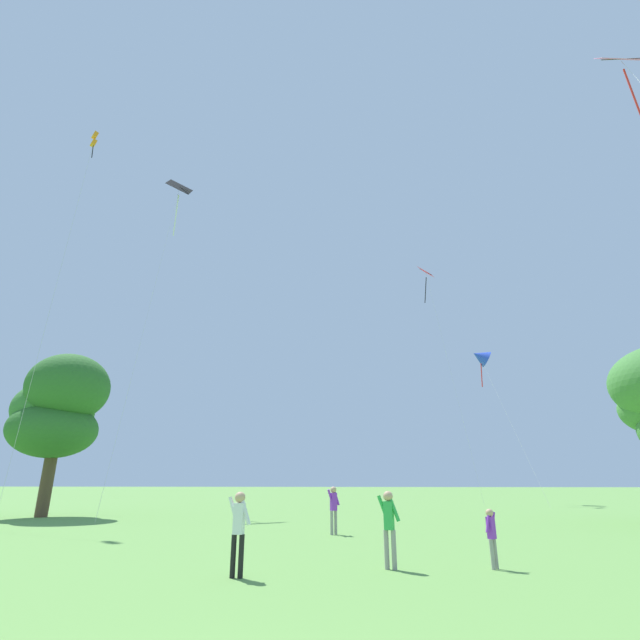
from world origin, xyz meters
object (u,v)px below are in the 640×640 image
object	(u,v)px
kite_blue_delta	(480,357)
person_far_back	(389,521)
person_child_small	(492,532)
person_in_blue_jacket	(239,525)
kite_pink_low	(628,73)
kite_black_large	(177,201)
kite_red_high	(427,282)
kite_orange_box	(93,144)
tree_right_cluster	(59,409)
person_in_red_shirt	(334,505)

from	to	relation	value
kite_blue_delta	person_far_back	bearing A→B (deg)	-105.86
person_child_small	person_in_blue_jacket	distance (m)	5.35
kite_pink_low	person_child_small	world-z (taller)	kite_pink_low
person_child_small	kite_pink_low	bearing A→B (deg)	36.61
person_far_back	person_in_blue_jacket	world-z (taller)	same
kite_black_large	person_far_back	bearing A→B (deg)	-52.94
kite_red_high	kite_pink_low	world-z (taller)	kite_red_high
kite_blue_delta	person_far_back	distance (m)	38.77
person_child_small	person_far_back	xyz separation A→B (m)	(-2.16, -0.29, 0.22)
kite_blue_delta	person_in_blue_jacket	distance (m)	40.78
kite_orange_box	person_in_blue_jacket	size ratio (longest dim) A/B	15.45
kite_pink_low	tree_right_cluster	bearing A→B (deg)	168.55
kite_red_high	tree_right_cluster	world-z (taller)	kite_red_high
person_child_small	kite_red_high	bearing A→B (deg)	84.52
kite_black_large	person_in_red_shirt	size ratio (longest dim) A/B	16.46
kite_blue_delta	tree_right_cluster	xyz separation A→B (m)	(-27.88, -21.67, -7.72)
kite_black_large	kite_red_high	bearing A→B (deg)	34.97
kite_blue_delta	kite_pink_low	xyz separation A→B (m)	(1.99, -27.72, 6.42)
kite_red_high	person_in_blue_jacket	size ratio (longest dim) A/B	15.29
kite_red_high	person_child_small	distance (m)	41.40
person_far_back	person_in_blue_jacket	bearing A→B (deg)	-156.49
kite_red_high	person_child_small	xyz separation A→B (m)	(-3.41, -35.55, -20.93)
kite_blue_delta	person_in_blue_jacket	xyz separation A→B (m)	(-12.98, -36.62, -12.40)
kite_orange_box	person_child_small	distance (m)	32.40
person_far_back	kite_pink_low	bearing A→B (deg)	32.36
kite_black_large	person_far_back	xyz separation A→B (m)	(15.79, -20.91, -22.64)
kite_red_high	kite_orange_box	world-z (taller)	kite_orange_box
person_in_blue_jacket	kite_pink_low	bearing A→B (deg)	30.73
kite_red_high	person_far_back	size ratio (longest dim) A/B	15.30
kite_black_large	person_in_blue_jacket	size ratio (longest dim) A/B	16.85
kite_black_large	kite_orange_box	distance (m)	8.55
person_in_red_shirt	person_child_small	xyz separation A→B (m)	(3.98, -6.50, -0.24)
kite_pink_low	person_in_red_shirt	world-z (taller)	kite_pink_low
person_child_small	person_in_red_shirt	bearing A→B (deg)	121.48
kite_blue_delta	kite_black_large	distance (m)	31.31
tree_right_cluster	person_child_small	bearing A→B (deg)	-33.77
kite_black_large	kite_pink_low	bearing A→B (deg)	-25.53
person_in_red_shirt	person_in_blue_jacket	size ratio (longest dim) A/B	1.02
kite_red_high	kite_black_large	xyz separation A→B (m)	(-21.36, -14.94, 1.92)
kite_orange_box	kite_blue_delta	bearing A→B (deg)	38.87
kite_black_large	person_child_small	bearing A→B (deg)	-48.96
kite_pink_low	kite_red_high	bearing A→B (deg)	102.88
kite_blue_delta	person_in_red_shirt	bearing A→B (deg)	-112.55
person_in_red_shirt	tree_right_cluster	bearing A→B (deg)	156.76
kite_blue_delta	kite_orange_box	distance (m)	37.29
kite_orange_box	person_child_small	xyz separation A→B (m)	(20.21, -12.41, -22.08)
kite_orange_box	tree_right_cluster	xyz separation A→B (m)	(0.20, 0.97, -17.18)
person_child_small	person_in_blue_jacket	xyz separation A→B (m)	(-5.10, -1.57, 0.22)
kite_orange_box	person_child_small	size ratio (longest dim) A/B	20.21
kite_blue_delta	person_child_small	xyz separation A→B (m)	(-7.88, -35.05, -12.62)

